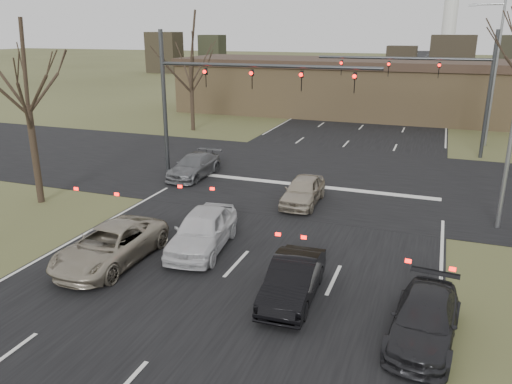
% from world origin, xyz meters
% --- Properties ---
extents(ground, '(360.00, 360.00, 0.00)m').
position_xyz_m(ground, '(0.00, 0.00, 0.00)').
color(ground, '#454625').
rests_on(ground, ground).
extents(road_main, '(14.00, 300.00, 0.02)m').
position_xyz_m(road_main, '(0.00, 60.00, 0.01)').
color(road_main, black).
rests_on(road_main, ground).
extents(road_cross, '(200.00, 14.00, 0.02)m').
position_xyz_m(road_cross, '(0.00, 15.00, 0.01)').
color(road_cross, black).
rests_on(road_cross, ground).
extents(building, '(42.40, 10.40, 5.30)m').
position_xyz_m(building, '(2.00, 38.00, 2.67)').
color(building, olive).
rests_on(building, ground).
extents(mast_arm_near, '(12.12, 0.24, 8.00)m').
position_xyz_m(mast_arm_near, '(-5.23, 13.00, 5.07)').
color(mast_arm_near, '#383A3D').
rests_on(mast_arm_near, ground).
extents(mast_arm_far, '(11.12, 0.24, 8.00)m').
position_xyz_m(mast_arm_far, '(6.18, 23.00, 5.02)').
color(mast_arm_far, '#383A3D').
rests_on(mast_arm_far, ground).
extents(streetlight_right_far, '(2.34, 0.25, 10.00)m').
position_xyz_m(streetlight_right_far, '(9.32, 27.00, 5.59)').
color(streetlight_right_far, gray).
rests_on(streetlight_right_far, ground).
extents(tree_left_near, '(5.10, 5.10, 8.50)m').
position_xyz_m(tree_left_near, '(-11.50, 6.00, 6.57)').
color(tree_left_near, black).
rests_on(tree_left_near, ground).
extents(tree_left_far, '(5.70, 5.70, 9.50)m').
position_xyz_m(tree_left_far, '(-13.00, 25.00, 7.34)').
color(tree_left_far, black).
rests_on(tree_left_far, ground).
extents(car_silver_suv, '(2.30, 4.89, 1.35)m').
position_xyz_m(car_silver_suv, '(-4.25, 1.57, 0.68)').
color(car_silver_suv, '#9E9480').
rests_on(car_silver_suv, ground).
extents(car_white_sedan, '(2.38, 4.70, 1.54)m').
position_xyz_m(car_white_sedan, '(-1.70, 3.78, 0.77)').
color(car_white_sedan, silver).
rests_on(car_white_sedan, ground).
extents(car_black_hatch, '(1.56, 3.98, 1.29)m').
position_xyz_m(car_black_hatch, '(2.54, 1.41, 0.65)').
color(car_black_hatch, black).
rests_on(car_black_hatch, ground).
extents(car_charcoal_sedan, '(2.01, 4.21, 1.18)m').
position_xyz_m(car_charcoal_sedan, '(6.43, 0.57, 0.59)').
color(car_charcoal_sedan, black).
rests_on(car_charcoal_sedan, ground).
extents(car_grey_ahead, '(1.81, 4.36, 1.26)m').
position_xyz_m(car_grey_ahead, '(-6.50, 12.50, 0.63)').
color(car_grey_ahead, slate).
rests_on(car_grey_ahead, ground).
extents(car_silver_ahead, '(1.62, 3.92, 1.33)m').
position_xyz_m(car_silver_ahead, '(0.50, 10.13, 0.66)').
color(car_silver_ahead, '#AA9F8A').
rests_on(car_silver_ahead, ground).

